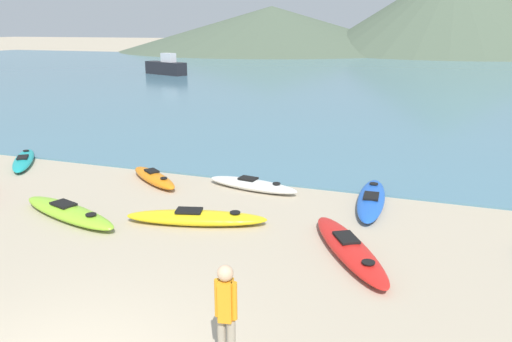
{
  "coord_description": "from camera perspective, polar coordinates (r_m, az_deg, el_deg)",
  "views": [
    {
      "loc": [
        4.49,
        -4.38,
        4.62
      ],
      "look_at": [
        -0.4,
        9.02,
        0.5
      ],
      "focal_mm": 35.0,
      "sensor_mm": 36.0,
      "label": 1
    }
  ],
  "objects": [
    {
      "name": "person_near_foreground",
      "position": [
        7.0,
        -3.45,
        -15.78
      ],
      "size": [
        0.33,
        0.25,
        1.62
      ],
      "color": "gray",
      "rests_on": "ground_plane"
    },
    {
      "name": "kayak_on_sand_3",
      "position": [
        15.68,
        -11.6,
        -0.73
      ],
      "size": [
        2.54,
        2.03,
        0.37
      ],
      "color": "orange",
      "rests_on": "ground_plane"
    },
    {
      "name": "kayak_on_sand_5",
      "position": [
        14.69,
        -0.42,
        -1.57
      ],
      "size": [
        2.96,
        1.09,
        0.36
      ],
      "color": "white",
      "rests_on": "ground_plane"
    },
    {
      "name": "kayak_on_sand_0",
      "position": [
        12.26,
        -6.84,
        -5.32
      ],
      "size": [
        3.53,
        1.62,
        0.37
      ],
      "color": "yellow",
      "rests_on": "ground_plane"
    },
    {
      "name": "kayak_on_sand_2",
      "position": [
        10.79,
        10.58,
        -8.66
      ],
      "size": [
        2.48,
        3.43,
        0.34
      ],
      "color": "red",
      "rests_on": "ground_plane"
    },
    {
      "name": "far_hill_left",
      "position": [
        105.69,
        1.8,
        15.97
      ],
      "size": [
        61.6,
        61.6,
        8.75
      ],
      "primitive_type": "cone",
      "color": "#4C5B47",
      "rests_on": "ground_plane"
    },
    {
      "name": "far_hill_midleft",
      "position": [
        101.48,
        21.56,
        16.84
      ],
      "size": [
        50.36,
        50.36,
        15.61
      ],
      "primitive_type": "cone",
      "color": "#4C5B47",
      "rests_on": "ground_plane"
    },
    {
      "name": "kayak_on_sand_9",
      "position": [
        13.87,
        13.04,
        -3.17
      ],
      "size": [
        0.95,
        3.62,
        0.32
      ],
      "color": "blue",
      "rests_on": "ground_plane"
    },
    {
      "name": "kayak_on_sand_6",
      "position": [
        19.3,
        -25.02,
        1.13
      ],
      "size": [
        2.47,
        2.93,
        0.31
      ],
      "color": "teal",
      "rests_on": "ground_plane"
    },
    {
      "name": "moored_boat_2",
      "position": [
        51.62,
        -10.25,
        11.61
      ],
      "size": [
        5.13,
        3.03,
        2.11
      ],
      "color": "black",
      "rests_on": "bay_water"
    },
    {
      "name": "bay_water",
      "position": [
        49.21,
        14.97,
        10.22
      ],
      "size": [
        160.0,
        70.0,
        0.06
      ],
      "primitive_type": "cube",
      "color": "teal",
      "rests_on": "ground_plane"
    },
    {
      "name": "kayak_on_sand_4",
      "position": [
        13.38,
        -20.67,
        -4.42
      ],
      "size": [
        3.61,
        1.78,
        0.37
      ],
      "color": "#8CCC2D",
      "rests_on": "ground_plane"
    }
  ]
}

